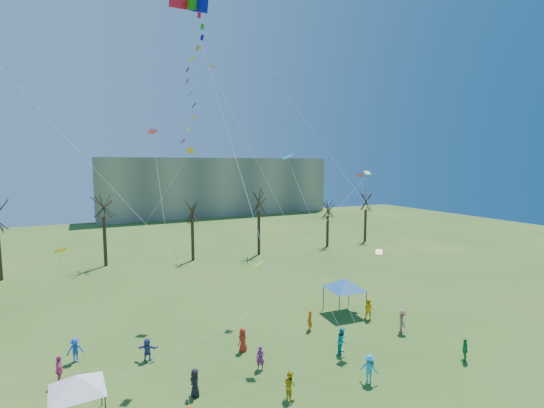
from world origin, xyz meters
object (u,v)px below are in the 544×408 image
distant_building (217,186)px  big_box_kite (198,80)px  canopy_tent_white (77,383)px  canopy_tent_blue (345,284)px

distant_building → big_box_kite: size_ratio=2.62×
distant_building → big_box_kite: 81.01m
distant_building → big_box_kite: big_box_kite is taller
big_box_kite → distant_building: bearing=71.1°
canopy_tent_white → canopy_tent_blue: (21.52, 5.95, 0.37)m
distant_building → canopy_tent_white: 84.19m
distant_building → canopy_tent_blue: bearing=-99.2°
canopy_tent_white → distant_building: bearing=66.9°
distant_building → canopy_tent_white: bearing=-113.1°
canopy_tent_white → big_box_kite: bearing=10.5°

